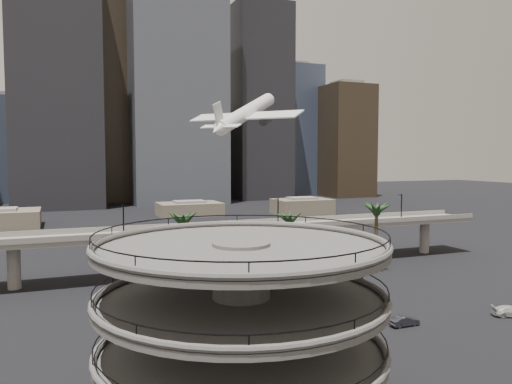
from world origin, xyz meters
name	(u,v)px	position (x,y,z in m)	size (l,w,h in m)	color
parking_ramp	(241,326)	(-13.00, -4.00, 9.84)	(22.20, 22.20, 17.35)	#53504D
overpass	(200,236)	(0.00, 55.00, 7.34)	(130.00, 9.30, 14.70)	gray
palm_trees	(287,218)	(14.02, 44.65, 11.43)	(42.40, 10.40, 14.00)	#4E3B21
low_buildings	(154,212)	(6.89, 142.30, 2.86)	(135.00, 27.50, 6.80)	#625A48
skyline	(142,105)	(15.12, 217.08, 49.10)	(269.00, 86.00, 134.12)	#84715B
airborne_jet	(246,113)	(14.89, 68.60, 32.66)	(24.68, 23.76, 13.17)	white
car_a	(240,324)	(-4.03, 21.00, 0.83)	(1.97, 4.89, 1.67)	red
car_b	(404,321)	(17.10, 14.47, 0.69)	(1.46, 4.17, 1.38)	black
car_c	(511,311)	(33.87, 12.15, 0.75)	(2.10, 5.17, 1.50)	beige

